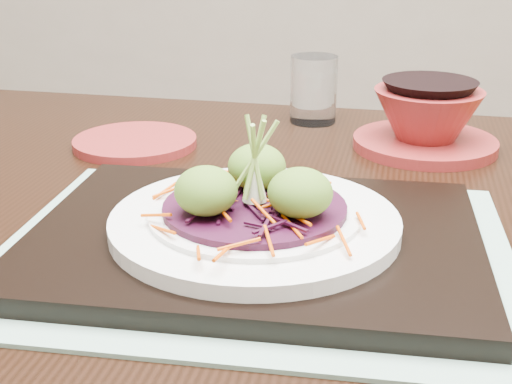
{
  "coord_description": "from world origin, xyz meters",
  "views": [
    {
      "loc": [
        -0.04,
        -0.7,
        1.04
      ],
      "look_at": [
        -0.07,
        -0.15,
        0.82
      ],
      "focal_mm": 50.0,
      "sensor_mm": 36.0,
      "label": 1
    }
  ],
  "objects_px": {
    "serving_tray": "(255,239)",
    "white_plate": "(255,221)",
    "dining_table": "(295,318)",
    "terracotta_bowl_set": "(426,123)",
    "water_glass": "(314,89)",
    "terracotta_side_plate": "(135,142)"
  },
  "relations": [
    {
      "from": "serving_tray",
      "to": "water_glass",
      "type": "bearing_deg",
      "value": 88.05
    },
    {
      "from": "serving_tray",
      "to": "white_plate",
      "type": "relative_size",
      "value": 1.54
    },
    {
      "from": "serving_tray",
      "to": "water_glass",
      "type": "height_order",
      "value": "water_glass"
    },
    {
      "from": "white_plate",
      "to": "terracotta_side_plate",
      "type": "bearing_deg",
      "value": 119.83
    },
    {
      "from": "terracotta_bowl_set",
      "to": "water_glass",
      "type": "bearing_deg",
      "value": 140.01
    },
    {
      "from": "white_plate",
      "to": "terracotta_side_plate",
      "type": "height_order",
      "value": "white_plate"
    },
    {
      "from": "water_glass",
      "to": "terracotta_bowl_set",
      "type": "relative_size",
      "value": 0.38
    },
    {
      "from": "white_plate",
      "to": "water_glass",
      "type": "relative_size",
      "value": 2.69
    },
    {
      "from": "terracotta_side_plate",
      "to": "terracotta_bowl_set",
      "type": "height_order",
      "value": "terracotta_bowl_set"
    },
    {
      "from": "dining_table",
      "to": "terracotta_side_plate",
      "type": "bearing_deg",
      "value": 141.62
    },
    {
      "from": "white_plate",
      "to": "serving_tray",
      "type": "bearing_deg",
      "value": 116.57
    },
    {
      "from": "dining_table",
      "to": "water_glass",
      "type": "distance_m",
      "value": 0.37
    },
    {
      "from": "terracotta_side_plate",
      "to": "water_glass",
      "type": "bearing_deg",
      "value": 29.12
    },
    {
      "from": "water_glass",
      "to": "terracotta_bowl_set",
      "type": "bearing_deg",
      "value": -39.99
    },
    {
      "from": "serving_tray",
      "to": "terracotta_bowl_set",
      "type": "xyz_separation_m",
      "value": [
        0.19,
        0.29,
        0.02
      ]
    },
    {
      "from": "terracotta_bowl_set",
      "to": "dining_table",
      "type": "bearing_deg",
      "value": -124.17
    },
    {
      "from": "serving_tray",
      "to": "white_plate",
      "type": "xyz_separation_m",
      "value": [
        0.0,
        -0.0,
        0.02
      ]
    },
    {
      "from": "terracotta_side_plate",
      "to": "terracotta_bowl_set",
      "type": "bearing_deg",
      "value": 1.74
    },
    {
      "from": "water_glass",
      "to": "terracotta_side_plate",
      "type": "bearing_deg",
      "value": -150.88
    },
    {
      "from": "dining_table",
      "to": "terracotta_bowl_set",
      "type": "distance_m",
      "value": 0.3
    },
    {
      "from": "dining_table",
      "to": "white_plate",
      "type": "relative_size",
      "value": 5.7
    },
    {
      "from": "serving_tray",
      "to": "terracotta_side_plate",
      "type": "height_order",
      "value": "serving_tray"
    }
  ]
}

